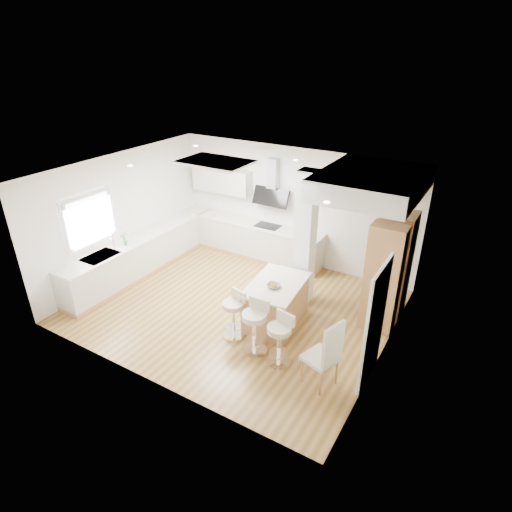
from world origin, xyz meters
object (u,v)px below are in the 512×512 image
Objects in this scene: peninsula at (276,303)px; bar_stool_c at (280,337)px; bar_stool_a at (234,312)px; bar_stool_b at (255,324)px; dining_chair at (327,353)px.

bar_stool_c reaches higher than peninsula.
bar_stool_c reaches higher than bar_stool_a.
peninsula is 0.98m from bar_stool_b.
peninsula is 1.91m from dining_chair.
bar_stool_b is at bearing -3.87° from bar_stool_a.
peninsula is 1.20× the size of dining_chair.
bar_stool_b is (0.56, -0.18, 0.05)m from bar_stool_a.
dining_chair reaches higher than bar_stool_c.
dining_chair is (0.88, -0.14, 0.13)m from bar_stool_c.
bar_stool_b reaches higher than peninsula.
bar_stool_a is 1.10m from bar_stool_c.
bar_stool_b is 1.40m from dining_chair.
dining_chair reaches higher than bar_stool_a.
bar_stool_b is 0.52m from bar_stool_c.
bar_stool_a is 0.97× the size of bar_stool_c.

